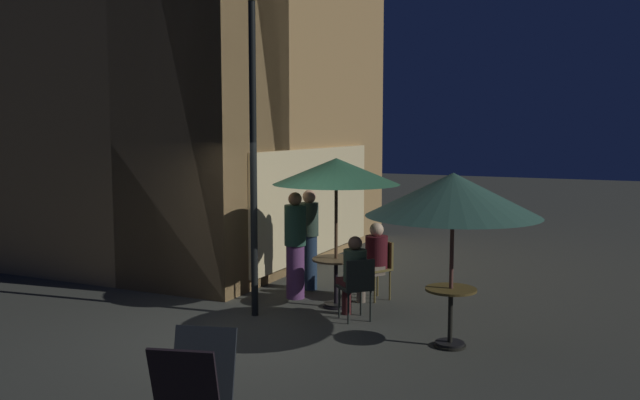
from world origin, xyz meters
name	(u,v)px	position (x,y,z in m)	size (l,w,h in m)	color
ground_plane	(232,337)	(0.00, 0.00, 0.00)	(60.00, 60.00, 0.00)	#353730
cafe_building	(165,25)	(3.67, 3.79, 4.69)	(7.16, 8.52, 9.40)	#A17C4A
street_lamp_near_corner	(253,96)	(1.00, 0.24, 3.15)	(0.30, 0.30, 4.75)	black
menu_sandwich_board	(195,395)	(-2.80, -1.43, 0.51)	(0.79, 0.71, 0.99)	black
cafe_table_0	(451,307)	(0.82, -2.67, 0.50)	(0.63, 0.63, 0.74)	black
cafe_table_1	(336,272)	(1.92, -0.64, 0.54)	(0.72, 0.72, 0.75)	black
patio_umbrella_0	(453,195)	(0.82, -2.67, 1.89)	(2.14, 2.14, 2.17)	black
patio_umbrella_1	(336,172)	(1.92, -0.64, 2.05)	(1.90, 1.90, 2.26)	black
cafe_chair_0	(357,283)	(1.34, -1.22, 0.54)	(0.60, 0.60, 0.89)	#232822
cafe_chair_1	(380,264)	(2.66, -1.08, 0.57)	(0.52, 0.52, 0.92)	brown
patron_seated_0	(353,272)	(1.45, -1.12, 0.68)	(0.51, 0.51, 1.20)	#4A1D1D
patron_seated_1	(374,256)	(2.54, -1.01, 0.70)	(0.54, 0.49, 1.23)	#746553
patron_standing_2	(309,239)	(2.76, 0.22, 0.86)	(0.31, 0.31, 1.68)	#203249
patron_standing_3	(295,245)	(2.13, 0.16, 0.86)	(0.34, 0.34, 1.70)	#643869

